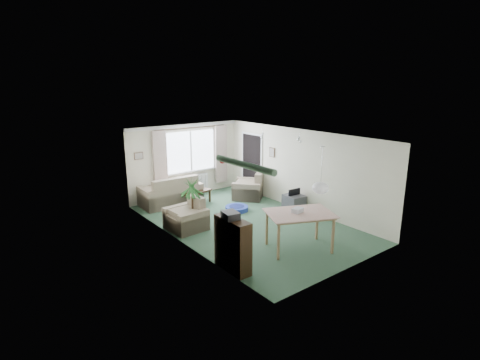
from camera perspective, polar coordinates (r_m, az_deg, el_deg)
ground at (r=10.20m, az=1.04°, el=-6.60°), size 6.50×6.50×0.00m
window at (r=12.49m, az=-7.55°, el=4.40°), size 1.80×0.03×1.30m
curtain_rod at (r=12.30m, az=-7.48°, el=7.88°), size 2.60×0.03×0.03m
curtain_left at (r=11.92m, az=-12.04°, el=2.58°), size 0.45×0.08×2.00m
curtain_right at (r=13.05m, az=-2.93°, el=3.93°), size 0.45×0.08×2.00m
radiator at (r=12.69m, az=-7.29°, el=-0.51°), size 1.20×0.10×0.55m
doorway at (r=12.76m, az=1.83°, el=2.45°), size 0.03×0.95×2.00m
pendant_lamp at (r=8.31m, az=12.17°, el=-1.19°), size 0.36×0.36×0.36m
tinsel_garland at (r=6.66m, az=0.63°, el=2.34°), size 1.60×1.60×0.12m
bauble_cluster_a at (r=11.13m, az=3.43°, el=7.01°), size 0.20×0.20×0.20m
bauble_cluster_b at (r=10.48m, az=9.02°, el=6.37°), size 0.20×0.20×0.20m
wall_picture_back at (r=11.69m, az=-15.19°, el=3.56°), size 0.28×0.03×0.22m
wall_picture_right at (r=11.91m, az=4.90°, el=4.22°), size 0.03×0.24×0.30m
sofa at (r=11.83m, az=-10.56°, el=-1.49°), size 1.86×1.03×0.92m
armchair_corner at (r=12.25m, az=1.25°, el=-0.80°), size 1.32×1.32×0.86m
armchair_left at (r=9.77m, az=-8.25°, el=-5.16°), size 0.92×0.97×0.82m
coffee_table at (r=11.82m, az=-6.79°, el=-2.61°), size 1.03×0.72×0.42m
photo_frame at (r=11.66m, az=-7.27°, el=-1.36°), size 0.12×0.05×0.16m
bookshelf at (r=7.61m, az=-1.13°, el=-9.79°), size 0.31×0.90×1.10m
hifi_box at (r=7.39m, az=-1.47°, el=-5.37°), size 0.34×0.39×0.14m
houseplant at (r=9.70m, az=-7.26°, el=-3.50°), size 0.63×0.63×1.39m
dining_table at (r=8.66m, az=8.97°, el=-7.74°), size 1.62×1.39×0.86m
gift_box at (r=8.51m, az=8.76°, el=-4.64°), size 0.28×0.23×0.12m
tv_cube at (r=11.14m, az=8.22°, el=-3.53°), size 0.54×0.58×0.50m
pet_bed at (r=11.14m, az=-0.50°, el=-4.35°), size 0.82×0.82×0.14m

